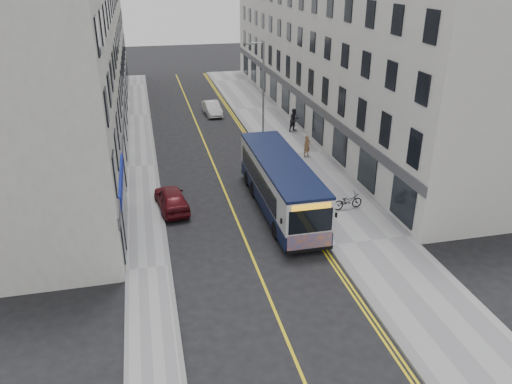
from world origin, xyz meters
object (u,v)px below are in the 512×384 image
city_bus (280,183)px  car_white (212,108)px  pedestrian_near (307,146)px  pedestrian_far (294,120)px  car_maroon (171,199)px  bicycle (348,201)px  streetlamp (262,92)px

city_bus → car_white: (-0.88, 20.76, -1.06)m
pedestrian_near → car_white: size_ratio=0.43×
pedestrian_far → car_maroon: 16.61m
pedestrian_near → pedestrian_far: size_ratio=0.83×
bicycle → car_maroon: size_ratio=0.46×
city_bus → car_maroon: bearing=166.4°
bicycle → pedestrian_far: size_ratio=0.93×
bicycle → pedestrian_far: bearing=-11.1°
bicycle → car_white: bearing=5.9°
streetlamp → city_bus: size_ratio=0.76×
pedestrian_near → pedestrian_far: pedestrian_far is taller
pedestrian_near → car_white: 13.96m
city_bus → pedestrian_near: 8.84m
car_maroon → car_white: bearing=-112.2°
car_white → car_maroon: size_ratio=0.96×
pedestrian_near → pedestrian_far: (0.87, 6.04, 0.16)m
streetlamp → car_maroon: streetlamp is taller
city_bus → pedestrian_far: bearing=69.9°
streetlamp → pedestrian_far: (3.56, 3.23, -3.29)m
streetlamp → bicycle: (2.27, -11.54, -3.79)m
pedestrian_near → car_white: bearing=89.7°
streetlamp → car_white: size_ratio=2.13×
streetlamp → car_maroon: size_ratio=2.04×
streetlamp → car_maroon: bearing=-129.8°
bicycle → car_white: (-4.64, 21.74, 0.03)m
bicycle → pedestrian_near: 8.75m
city_bus → car_maroon: 6.34m
pedestrian_near → car_maroon: bearing=-170.1°
city_bus → pedestrian_far: size_ratio=5.46×
bicycle → car_maroon: bearing=69.9°
streetlamp → car_maroon: 12.40m
city_bus → bicycle: size_ratio=5.88×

